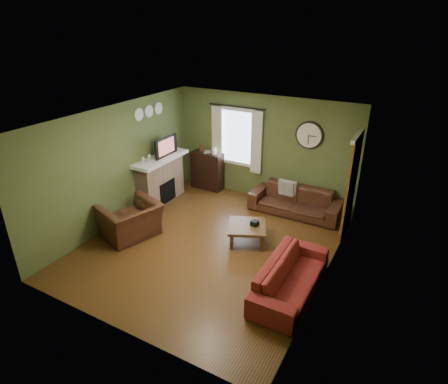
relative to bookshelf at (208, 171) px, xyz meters
The scene contains 31 objects.
floor 2.88m from the bookshelf, 57.97° to the right, with size 4.60×5.20×0.00m, color #513215.
ceiling 3.52m from the bookshelf, 57.97° to the right, with size 4.60×5.20×0.00m, color white.
wall_left 2.65m from the bookshelf, 108.40° to the right, with size 0.00×5.20×2.60m, color #506132.
wall_right 4.57m from the bookshelf, 32.27° to the right, with size 0.00×5.20×2.60m, color #506132.
wall_back 1.71m from the bookshelf, ahead, with size 4.60×0.00×2.60m, color #506132.
wall_front 5.28m from the bookshelf, 73.28° to the right, with size 4.60×0.00×2.60m, color #506132.
fireplace 1.39m from the bookshelf, 115.57° to the right, with size 0.40×1.40×1.10m, color tan.
firebox 1.33m from the bookshelf, 108.08° to the right, with size 0.04×0.60×0.55m, color black.
mantel 1.51m from the bookshelf, 114.44° to the right, with size 0.58×1.60×0.08m, color white.
tv 1.50m from the bookshelf, 116.49° to the right, with size 0.60×0.08×0.35m, color black.
tv_screen 1.50m from the bookshelf, 113.05° to the right, with size 0.02×0.62×0.36m, color #994C3F.
medallion_left 2.49m from the bookshelf, 115.93° to the right, with size 0.28×0.28×0.03m, color white.
medallion_mid 2.29m from the bookshelf, 121.90° to the right, with size 0.28×0.28×0.03m, color white.
medallion_right 2.11m from the bookshelf, 130.84° to the right, with size 0.28×0.28×0.03m, color white.
window_pane 1.29m from the bookshelf, 12.63° to the left, with size 1.00×0.02×1.30m, color silver, non-canonical shape.
curtain_rod 1.94m from the bookshelf, ahead, with size 0.03×0.03×1.50m, color black.
curtain_left 0.98m from the bookshelf, 17.55° to the left, with size 0.28×0.04×1.55m, color silver.
curtain_right 1.65m from the bookshelf, ahead, with size 0.28×0.04×1.55m, color silver.
wall_clock 2.91m from the bookshelf, ahead, with size 0.64×0.06×0.64m, color white, non-canonical shape.
door 3.85m from the bookshelf, ahead, with size 0.05×0.90×2.10m, color brown.
bookshelf is the anchor object (origin of this frame).
book 0.47m from the bookshelf, 169.42° to the right, with size 0.18×0.25×0.02m, color brown.
sofa_brown 2.56m from the bookshelf, ahead, with size 2.11×0.82×0.62m, color #3E2015.
pillow_left 2.27m from the bookshelf, ahead, with size 0.37×0.11×0.37m, color #9F9F97.
pillow_right 2.32m from the bookshelf, ahead, with size 0.36×0.11×0.36m, color #9F9F97.
sofa_red 4.50m from the bookshelf, 41.01° to the right, with size 1.98×0.77×0.58m, color maroon.
armchair 2.89m from the bookshelf, 92.73° to the right, with size 1.13×0.98×0.73m, color #3E2015.
coffee_table 2.88m from the bookshelf, 42.80° to the right, with size 0.74×0.74×0.40m, color brown, non-canonical shape.
tissue_box 2.92m from the bookshelf, 39.95° to the right, with size 0.14×0.14×0.10m, color black.
wine_glass_a 2.08m from the bookshelf, 106.48° to the right, with size 0.06×0.06×0.18m, color white, non-canonical shape.
wine_glass_b 1.90m from the bookshelf, 108.40° to the right, with size 0.07×0.07×0.19m, color white, non-canonical shape.
Camera 1 is at (3.35, -5.51, 4.20)m, focal length 30.00 mm.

